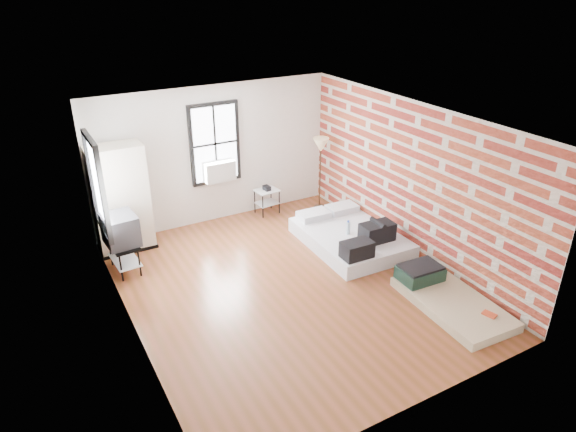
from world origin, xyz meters
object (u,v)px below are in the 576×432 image
tv_stand (121,232)px  wardrobe (121,199)px  side_table (267,195)px  mattress_main (351,236)px  mattress_bare (445,296)px  floor_lamp (321,149)px

tv_stand → wardrobe: bearing=71.7°
side_table → tv_stand: bearing=-164.6°
mattress_main → mattress_bare: bearing=-83.3°
mattress_bare → floor_lamp: 4.21m
mattress_main → floor_lamp: floor_lamp is taller
mattress_bare → mattress_main: bearing=98.2°
mattress_main → tv_stand: bearing=165.2°
mattress_main → wardrobe: (-3.74, 2.00, 0.82)m
mattress_bare → floor_lamp: (0.21, 4.02, 1.23)m
wardrobe → side_table: wardrobe is taller
wardrobe → tv_stand: wardrobe is taller
side_table → floor_lamp: 1.50m
tv_stand → mattress_main: bearing=-20.2°
side_table → tv_stand: (-3.22, -0.89, 0.34)m
mattress_bare → side_table: side_table is taller
side_table → tv_stand: tv_stand is taller
side_table → tv_stand: size_ratio=0.59×
tv_stand → side_table: bearing=11.8°
side_table → floor_lamp: size_ratio=0.40×
mattress_bare → tv_stand: size_ratio=1.82×
floor_lamp → tv_stand: bearing=-172.4°
mattress_main → tv_stand: (-3.96, 1.18, 0.58)m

